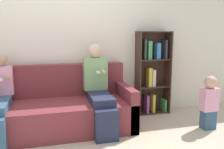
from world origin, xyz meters
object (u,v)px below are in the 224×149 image
Objects in this scene: adult_seated at (99,87)px; child_seated at (0,100)px; toddler_standing at (209,101)px; couch at (59,110)px; bookshelf at (152,73)px.

adult_seated is 1.33m from child_seated.
adult_seated reaches higher than toddler_standing.
toddler_standing is (2.13, -0.56, 0.12)m from couch.
couch is at bearing 169.36° from adult_seated.
adult_seated is 0.87× the size of bookshelf.
child_seated reaches higher than toddler_standing.
adult_seated is 1.57× the size of toddler_standing.
toddler_standing is at bearing -14.79° from couch.
toddler_standing is at bearing -60.97° from bookshelf.
couch is 2.66× the size of toddler_standing.
adult_seated is at bearing 163.72° from toddler_standing.
bookshelf is at bearing 11.89° from child_seated.
couch is at bearing -167.96° from bookshelf.
bookshelf reaches higher than toddler_standing.
couch is 2.20m from toddler_standing.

